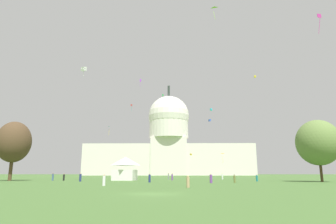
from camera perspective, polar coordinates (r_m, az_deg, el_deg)
name	(u,v)px	position (r m, az deg, el deg)	size (l,w,h in m)	color
ground_plane	(153,194)	(25.65, -3.06, -15.93)	(800.00, 800.00, 0.00)	#42662D
capitol_building	(169,143)	(217.70, 0.16, -6.27)	(125.12, 31.09, 68.98)	silver
event_tent	(125,168)	(72.52, -8.53, -11.04)	(5.87, 6.34, 5.64)	white
tree_east_mid	(318,142)	(66.93, 27.64, -5.39)	(11.91, 12.01, 12.60)	#42301E
tree_west_near	(14,142)	(77.15, -28.30, -5.27)	(10.12, 10.22, 13.77)	#4C3823
person_navy_mid_center	(80,178)	(65.09, -17.01, -12.35)	(0.50, 0.50, 1.77)	navy
person_denim_front_center	(53,177)	(75.28, -21.91, -11.90)	(0.54, 0.54, 1.76)	#3D5684
person_olive_back_left	(234,179)	(55.83, 13.07, -12.82)	(0.38, 0.38, 1.50)	olive
person_navy_edge_east	(150,178)	(56.35, -3.68, -13.02)	(0.54, 0.54, 1.66)	navy
person_white_aisle_center	(104,181)	(42.53, -12.60, -13.15)	(0.46, 0.46, 1.57)	silver
person_purple_deep_crowd	(172,177)	(72.94, 0.83, -12.80)	(0.53, 0.53, 1.67)	#703D93
person_teal_mid_right	(257,178)	(66.03, 17.23, -12.43)	(0.43, 0.43, 1.51)	#1E757A
person_grey_front_left	(168,177)	(80.36, 0.10, -12.71)	(0.43, 0.43, 1.68)	gray
person_purple_mid_left	(211,179)	(53.38, 8.53, -12.98)	(0.60, 0.60, 1.66)	#703D93
person_white_lawn_far_right	(222,177)	(83.29, 10.75, -12.51)	(0.57, 0.57, 1.66)	silver
person_tan_front_right	(188,182)	(36.45, 4.00, -13.68)	(0.47, 0.47, 1.51)	tan
person_black_edge_west	(64,177)	(73.36, -19.99, -12.09)	(0.43, 0.43, 1.67)	black
kite_blue_mid	(210,120)	(135.90, 8.28, -1.64)	(1.27, 1.24, 1.11)	blue
kite_red_mid	(131,105)	(137.29, -7.28, 1.36)	(0.81, 0.86, 3.48)	red
kite_violet_high	(140,81)	(122.66, -5.50, 6.13)	(0.63, 0.28, 3.37)	purple
kite_cyan_mid	(211,110)	(111.51, 8.56, 0.49)	(0.96, 0.94, 0.89)	#33BCDB
kite_orange_low	(223,155)	(143.67, 10.83, -8.40)	(1.79, 1.02, 4.23)	orange
kite_magenta_mid	(319,18)	(66.17, 27.84, 16.16)	(1.05, 0.56, 4.15)	#D1339E
kite_turquoise_low	(110,128)	(103.85, -11.37, -3.04)	(1.25, 1.46, 3.15)	teal
kite_gold_low	(191,154)	(123.44, 4.58, -8.39)	(0.94, 0.92, 0.80)	gold
kite_yellow_high	(255,77)	(125.99, 16.88, 6.75)	(0.86, 0.84, 0.87)	yellow
kite_lime_high	(214,8)	(88.23, 9.15, 19.67)	(1.83, 1.07, 3.92)	#8CD133
kite_green_high	(163,95)	(179.55, -1.02, 3.36)	(0.88, 0.25, 1.52)	green
kite_white_mid	(84,69)	(77.05, -16.38, 8.20)	(1.39, 1.44, 2.57)	white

